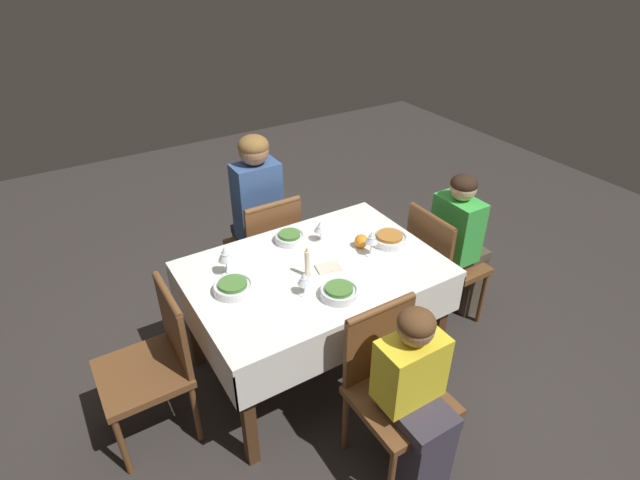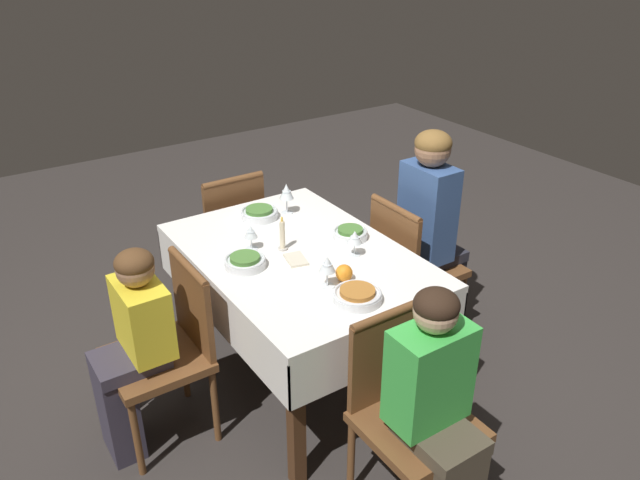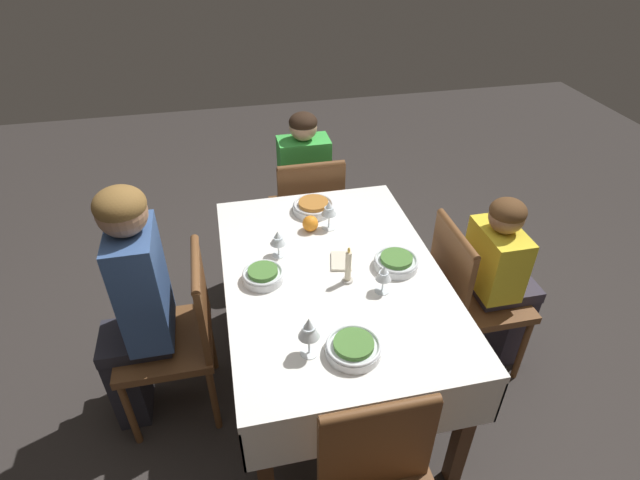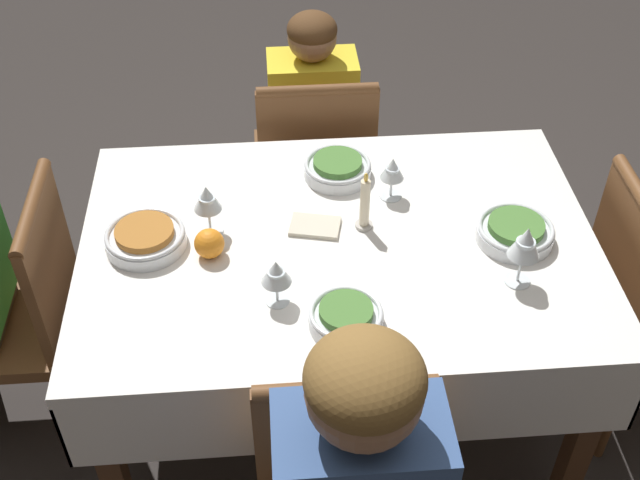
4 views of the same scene
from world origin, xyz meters
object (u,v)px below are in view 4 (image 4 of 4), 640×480
bowl_east (145,237)px  bowl_south (338,168)px  chair_south (315,162)px  bowl_west (515,231)px  person_child_yellow (312,121)px  wine_glass_east (207,200)px  wine_glass_north (276,273)px  napkin_red_folded (315,226)px  wine_glass_west (525,244)px  candle_centerpiece (365,206)px  chair_east (17,308)px  wine_glass_south (392,170)px  bowl_north (346,317)px  dining_table (338,265)px  orange_fruit (209,243)px

bowl_east → bowl_south: 0.59m
chair_south → bowl_west: (-0.47, 0.73, 0.28)m
person_child_yellow → wine_glass_east: person_child_yellow is taller
wine_glass_north → napkin_red_folded: bearing=-112.7°
bowl_west → wine_glass_east: bearing=-6.7°
wine_glass_west → bowl_south: bearing=-49.2°
chair_south → bowl_south: bearing=94.9°
candle_centerpiece → chair_east: bearing=-0.9°
wine_glass_east → bowl_west: size_ratio=0.74×
chair_south → wine_glass_south: 0.65m
chair_east → bowl_south: (-0.93, -0.22, 0.28)m
wine_glass_north → bowl_north: bearing=150.3°
bowl_north → bowl_west: (-0.47, -0.27, -0.00)m
bowl_east → bowl_west: size_ratio=1.04×
bowl_west → candle_centerpiece: (0.39, -0.08, 0.04)m
chair_south → bowl_east: 0.88m
dining_table → wine_glass_north: bearing=51.2°
chair_south → napkin_red_folded: chair_south is taller
chair_east → wine_glass_south: 1.13m
bowl_east → person_child_yellow: bearing=-120.1°
orange_fruit → napkin_red_folded: size_ratio=0.53×
dining_table → bowl_south: size_ratio=6.99×
wine_glass_west → napkin_red_folded: wine_glass_west is taller
person_child_yellow → wine_glass_north: size_ratio=7.60×
wine_glass_south → bowl_west: bearing=145.3°
dining_table → wine_glass_south: bearing=-133.2°
bowl_east → bowl_west: (-0.96, 0.05, 0.00)m
bowl_east → candle_centerpiece: size_ratio=1.18×
chair_south → chair_east: bearing=35.3°
wine_glass_east → wine_glass_west: size_ratio=0.87×
wine_glass_south → wine_glass_west: (-0.27, 0.36, 0.03)m
wine_glass_east → wine_glass_west: bearing=161.9°
bowl_south → wine_glass_west: (-0.40, 0.47, 0.10)m
chair_south → orange_fruit: size_ratio=11.14×
wine_glass_north → candle_centerpiece: candle_centerpiece is taller
wine_glass_north → bowl_west: wine_glass_north is taller
bowl_south → orange_fruit: (0.36, 0.31, 0.01)m
orange_fruit → bowl_north: bearing=140.2°
bowl_north → bowl_south: same height
bowl_north → napkin_red_folded: 0.36m
wine_glass_north → bowl_west: size_ratio=0.64×
bowl_south → napkin_red_folded: 0.24m
wine_glass_east → bowl_south: (-0.36, -0.22, -0.08)m
wine_glass_north → orange_fruit: wine_glass_north is taller
wine_glass_south → wine_glass_east: bearing=12.7°
bowl_south → bowl_west: bearing=144.3°
wine_glass_south → wine_glass_north: bearing=49.2°
person_child_yellow → wine_glass_north: bearing=81.7°
orange_fruit → wine_glass_north: bearing=132.7°
dining_table → bowl_east: bowl_east is taller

